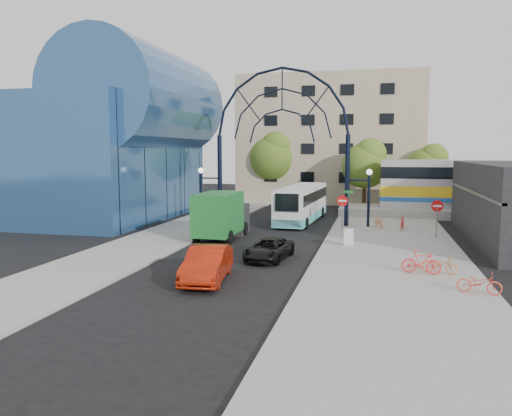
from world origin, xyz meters
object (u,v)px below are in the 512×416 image
(stop_sign, at_px, (342,204))
(tree_north_c, at_px, (429,166))
(street_name_sign, at_px, (348,201))
(bike_far_b, at_px, (421,262))
(tree_north_a, at_px, (366,163))
(tree_north_b, at_px, (274,155))
(bike_far_a, at_px, (440,264))
(bike_far_c, at_px, (479,283))
(gateway_arch, at_px, (282,114))
(red_sedan, at_px, (207,264))
(green_truck, at_px, (222,215))
(bike_near_b, at_px, (402,222))
(bike_near_a, at_px, (379,222))
(black_suv, at_px, (269,249))
(city_bus, at_px, (302,203))
(do_not_enter_sign, at_px, (437,210))
(sandwich_board, at_px, (349,235))

(stop_sign, bearing_deg, tree_north_c, 65.31)
(street_name_sign, height_order, bike_far_b, street_name_sign)
(tree_north_a, relative_size, tree_north_b, 0.88)
(bike_far_a, distance_m, bike_far_c, 3.35)
(bike_far_b, bearing_deg, gateway_arch, 39.43)
(stop_sign, bearing_deg, red_sedan, -107.83)
(green_truck, bearing_deg, bike_near_b, 27.49)
(tree_north_a, height_order, bike_near_b, tree_north_a)
(green_truck, bearing_deg, bike_far_b, -31.67)
(tree_north_a, distance_m, bike_near_a, 12.87)
(green_truck, height_order, bike_near_b, green_truck)
(tree_north_c, relative_size, bike_far_c, 3.87)
(tree_north_b, distance_m, black_suv, 29.17)
(gateway_arch, bearing_deg, bike_far_b, -56.94)
(city_bus, bearing_deg, street_name_sign, -40.85)
(tree_north_c, xyz_separation_m, bike_near_a, (-4.74, -14.15, -3.71))
(gateway_arch, xyz_separation_m, bike_far_b, (9.23, -14.19, -7.91))
(bike_far_a, bearing_deg, tree_north_c, 13.96)
(stop_sign, height_order, do_not_enter_sign, stop_sign)
(gateway_arch, xyz_separation_m, street_name_sign, (5.20, -1.40, -6.43))
(bike_near_b, relative_size, bike_far_b, 0.95)
(city_bus, distance_m, bike_near_a, 6.78)
(street_name_sign, height_order, bike_near_a, street_name_sign)
(green_truck, relative_size, red_sedan, 1.32)
(sandwich_board, bearing_deg, bike_near_a, 77.12)
(bike_far_b, distance_m, bike_far_c, 3.47)
(city_bus, distance_m, black_suv, 14.83)
(green_truck, xyz_separation_m, bike_far_a, (12.75, -7.06, -1.01))
(red_sedan, height_order, bike_far_c, red_sedan)
(city_bus, height_order, bike_far_a, city_bus)
(stop_sign, bearing_deg, tree_north_b, 115.83)
(street_name_sign, xyz_separation_m, bike_far_b, (4.03, -12.79, -1.48))
(sandwich_board, relative_size, bike_far_a, 0.62)
(gateway_arch, distance_m, bike_near_b, 12.04)
(street_name_sign, height_order, bike_far_c, street_name_sign)
(tree_north_c, height_order, bike_near_b, tree_north_c)
(stop_sign, relative_size, tree_north_b, 0.31)
(stop_sign, bearing_deg, bike_far_a, -66.12)
(sandwich_board, relative_size, tree_north_a, 0.14)
(sandwich_board, height_order, green_truck, green_truck)
(tree_north_a, xyz_separation_m, black_suv, (-4.48, -24.25, -4.04))
(street_name_sign, xyz_separation_m, bike_far_c, (5.99, -15.65, -1.57))
(bike_far_b, bearing_deg, sandwich_board, 36.90)
(street_name_sign, bearing_deg, city_bus, 135.73)
(sandwich_board, distance_m, city_bus, 11.38)
(tree_north_a, bearing_deg, gateway_arch, -117.17)
(tree_north_b, height_order, tree_north_c, tree_north_b)
(gateway_arch, height_order, red_sedan, gateway_arch)
(street_name_sign, distance_m, bike_far_c, 16.83)
(street_name_sign, height_order, bike_near_b, street_name_sign)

